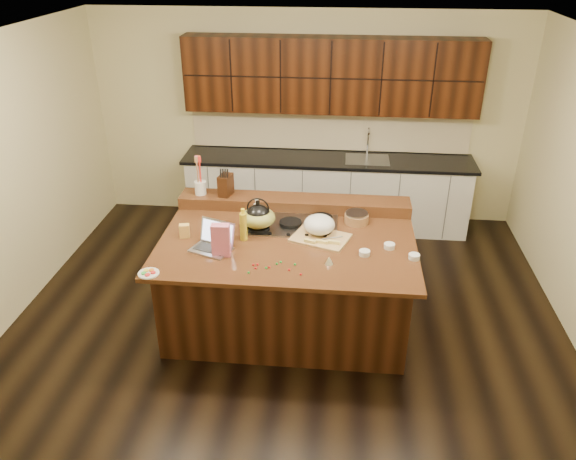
# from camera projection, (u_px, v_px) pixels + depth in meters

# --- Properties ---
(room) EXTENTS (5.52, 5.02, 2.72)m
(room) POSITION_uv_depth(u_px,v_px,m) (287.00, 198.00, 5.07)
(room) COLOR black
(room) RESTS_ON ground
(island) EXTENTS (2.40, 1.60, 0.92)m
(island) POSITION_uv_depth(u_px,v_px,m) (287.00, 281.00, 5.48)
(island) COLOR black
(island) RESTS_ON ground
(back_ledge) EXTENTS (2.40, 0.30, 0.12)m
(back_ledge) POSITION_uv_depth(u_px,v_px,m) (294.00, 203.00, 5.86)
(back_ledge) COLOR black
(back_ledge) RESTS_ON island
(cooktop) EXTENTS (0.92, 0.52, 0.05)m
(cooktop) POSITION_uv_depth(u_px,v_px,m) (291.00, 224.00, 5.53)
(cooktop) COLOR gray
(cooktop) RESTS_ON island
(back_counter) EXTENTS (3.70, 0.66, 2.40)m
(back_counter) POSITION_uv_depth(u_px,v_px,m) (328.00, 153.00, 7.17)
(back_counter) COLOR silver
(back_counter) RESTS_ON ground
(kettle) EXTENTS (0.29, 0.29, 0.22)m
(kettle) POSITION_uv_depth(u_px,v_px,m) (258.00, 216.00, 5.37)
(kettle) COLOR black
(kettle) RESTS_ON cooktop
(green_bowl) EXTENTS (0.43, 0.43, 0.18)m
(green_bowl) POSITION_uv_depth(u_px,v_px,m) (258.00, 218.00, 5.38)
(green_bowl) COLOR olive
(green_bowl) RESTS_ON cooktop
(laptop) EXTENTS (0.43, 0.38, 0.24)m
(laptop) POSITION_uv_depth(u_px,v_px,m) (214.00, 242.00, 5.11)
(laptop) COLOR #B7B7BC
(laptop) RESTS_ON island
(oil_bottle) EXTENTS (0.08, 0.08, 0.27)m
(oil_bottle) POSITION_uv_depth(u_px,v_px,m) (243.00, 227.00, 5.22)
(oil_bottle) COLOR gold
(oil_bottle) RESTS_ON island
(vinegar_bottle) EXTENTS (0.08, 0.08, 0.25)m
(vinegar_bottle) POSITION_uv_depth(u_px,v_px,m) (257.00, 216.00, 5.44)
(vinegar_bottle) COLOR silver
(vinegar_bottle) RESTS_ON island
(wooden_tray) EXTENTS (0.60, 0.52, 0.21)m
(wooden_tray) POSITION_uv_depth(u_px,v_px,m) (320.00, 228.00, 5.30)
(wooden_tray) COLOR tan
(wooden_tray) RESTS_ON island
(ramekin_a) EXTENTS (0.12, 0.12, 0.04)m
(ramekin_a) POSITION_uv_depth(u_px,v_px,m) (414.00, 257.00, 4.96)
(ramekin_a) COLOR white
(ramekin_a) RESTS_ON island
(ramekin_b) EXTENTS (0.12, 0.12, 0.04)m
(ramekin_b) POSITION_uv_depth(u_px,v_px,m) (365.00, 253.00, 5.01)
(ramekin_b) COLOR white
(ramekin_b) RESTS_ON island
(ramekin_c) EXTENTS (0.10, 0.10, 0.04)m
(ramekin_c) POSITION_uv_depth(u_px,v_px,m) (389.00, 246.00, 5.12)
(ramekin_c) COLOR white
(ramekin_c) RESTS_ON island
(strainer_bowl) EXTENTS (0.26, 0.26, 0.09)m
(strainer_bowl) POSITION_uv_depth(u_px,v_px,m) (356.00, 218.00, 5.57)
(strainer_bowl) COLOR #996B3F
(strainer_bowl) RESTS_ON island
(kitchen_timer) EXTENTS (0.10, 0.10, 0.07)m
(kitchen_timer) POSITION_uv_depth(u_px,v_px,m) (329.00, 260.00, 4.88)
(kitchen_timer) COLOR silver
(kitchen_timer) RESTS_ON island
(pink_bag) EXTENTS (0.17, 0.10, 0.30)m
(pink_bag) POSITION_uv_depth(u_px,v_px,m) (221.00, 240.00, 4.95)
(pink_bag) COLOR #DF698A
(pink_bag) RESTS_ON island
(candy_plate) EXTENTS (0.24, 0.24, 0.01)m
(candy_plate) POSITION_uv_depth(u_px,v_px,m) (149.00, 273.00, 4.74)
(candy_plate) COLOR white
(candy_plate) RESTS_ON island
(package_box) EXTENTS (0.10, 0.08, 0.13)m
(package_box) POSITION_uv_depth(u_px,v_px,m) (184.00, 231.00, 5.30)
(package_box) COLOR #E7B451
(package_box) RESTS_ON island
(utensil_crock) EXTENTS (0.16, 0.16, 0.14)m
(utensil_crock) POSITION_uv_depth(u_px,v_px,m) (200.00, 188.00, 5.89)
(utensil_crock) COLOR white
(utensil_crock) RESTS_ON back_ledge
(knife_block) EXTENTS (0.15, 0.20, 0.22)m
(knife_block) POSITION_uv_depth(u_px,v_px,m) (226.00, 185.00, 5.84)
(knife_block) COLOR black
(knife_block) RESTS_ON back_ledge
(gumdrop_0) EXTENTS (0.02, 0.02, 0.02)m
(gumdrop_0) POSITION_uv_depth(u_px,v_px,m) (256.00, 268.00, 4.81)
(gumdrop_0) COLOR red
(gumdrop_0) RESTS_ON island
(gumdrop_1) EXTENTS (0.02, 0.02, 0.02)m
(gumdrop_1) POSITION_uv_depth(u_px,v_px,m) (249.00, 273.00, 4.75)
(gumdrop_1) COLOR #198C26
(gumdrop_1) RESTS_ON island
(gumdrop_2) EXTENTS (0.02, 0.02, 0.02)m
(gumdrop_2) POSITION_uv_depth(u_px,v_px,m) (258.00, 264.00, 4.86)
(gumdrop_2) COLOR red
(gumdrop_2) RESTS_ON island
(gumdrop_3) EXTENTS (0.02, 0.02, 0.02)m
(gumdrop_3) POSITION_uv_depth(u_px,v_px,m) (281.00, 262.00, 4.90)
(gumdrop_3) COLOR #198C26
(gumdrop_3) RESTS_ON island
(gumdrop_4) EXTENTS (0.02, 0.02, 0.02)m
(gumdrop_4) POSITION_uv_depth(u_px,v_px,m) (269.00, 267.00, 4.82)
(gumdrop_4) COLOR red
(gumdrop_4) RESTS_ON island
(gumdrop_5) EXTENTS (0.02, 0.02, 0.02)m
(gumdrop_5) POSITION_uv_depth(u_px,v_px,m) (277.00, 264.00, 4.87)
(gumdrop_5) COLOR #198C26
(gumdrop_5) RESTS_ON island
(gumdrop_6) EXTENTS (0.02, 0.02, 0.02)m
(gumdrop_6) POSITION_uv_depth(u_px,v_px,m) (253.00, 265.00, 4.86)
(gumdrop_6) COLOR red
(gumdrop_6) RESTS_ON island
(gumdrop_7) EXTENTS (0.02, 0.02, 0.02)m
(gumdrop_7) POSITION_uv_depth(u_px,v_px,m) (266.00, 268.00, 4.81)
(gumdrop_7) COLOR #198C26
(gumdrop_7) RESTS_ON island
(gumdrop_8) EXTENTS (0.02, 0.02, 0.02)m
(gumdrop_8) POSITION_uv_depth(u_px,v_px,m) (289.00, 270.00, 4.79)
(gumdrop_8) COLOR red
(gumdrop_8) RESTS_ON island
(gumdrop_9) EXTENTS (0.02, 0.02, 0.02)m
(gumdrop_9) POSITION_uv_depth(u_px,v_px,m) (295.00, 264.00, 4.86)
(gumdrop_9) COLOR #198C26
(gumdrop_9) RESTS_ON island
(gumdrop_10) EXTENTS (0.02, 0.02, 0.02)m
(gumdrop_10) POSITION_uv_depth(u_px,v_px,m) (301.00, 274.00, 4.72)
(gumdrop_10) COLOR red
(gumdrop_10) RESTS_ON island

